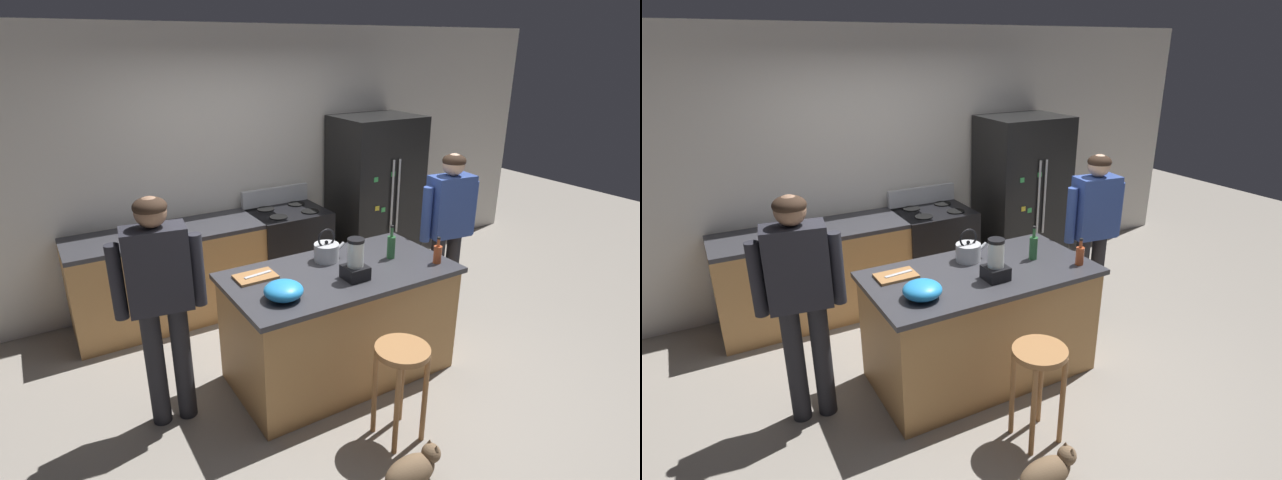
{
  "view_description": "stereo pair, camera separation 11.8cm",
  "coord_description": "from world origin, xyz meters",
  "views": [
    {
      "loc": [
        -1.93,
        -2.94,
        2.51
      ],
      "look_at": [
        0.0,
        0.3,
        1.05
      ],
      "focal_mm": 28.52,
      "sensor_mm": 36.0,
      "label": 1
    },
    {
      "loc": [
        -1.83,
        -3.0,
        2.51
      ],
      "look_at": [
        0.0,
        0.3,
        1.05
      ],
      "focal_mm": 28.52,
      "sensor_mm": 36.0,
      "label": 2
    }
  ],
  "objects": [
    {
      "name": "stove_range",
      "position": [
        0.34,
        1.52,
        0.46
      ],
      "size": [
        0.76,
        0.65,
        1.08
      ],
      "color": "black",
      "rests_on": "ground_plane"
    },
    {
      "name": "bar_stool",
      "position": [
        -0.06,
        -0.82,
        0.54
      ],
      "size": [
        0.36,
        0.36,
        0.7
      ],
      "color": "#9E6B3D",
      "rests_on": "ground_plane"
    },
    {
      "name": "cutting_board",
      "position": [
        -0.61,
        0.21,
        0.91
      ],
      "size": [
        0.3,
        0.2,
        0.02
      ],
      "primitive_type": "cube",
      "color": "#9E6B3D",
      "rests_on": "kitchen_island"
    },
    {
      "name": "bottle_cooking_sauce",
      "position": [
        0.73,
        -0.27,
        0.98
      ],
      "size": [
        0.06,
        0.06,
        0.22
      ],
      "color": "#B24C26",
      "rests_on": "kitchen_island"
    },
    {
      "name": "cat",
      "position": [
        -0.24,
        -1.2,
        0.11
      ],
      "size": [
        0.52,
        0.18,
        0.26
      ],
      "color": "brown",
      "rests_on": "ground_plane"
    },
    {
      "name": "tea_kettle",
      "position": [
        0.01,
        0.22,
        0.98
      ],
      "size": [
        0.28,
        0.2,
        0.27
      ],
      "color": "#B7BABF",
      "rests_on": "kitchen_island"
    },
    {
      "name": "ground_plane",
      "position": [
        0.0,
        0.0,
        0.0
      ],
      "size": [
        14.0,
        14.0,
        0.0
      ],
      "primitive_type": "plane",
      "color": "gray"
    },
    {
      "name": "blender_appliance",
      "position": [
        0.02,
        -0.17,
        1.04
      ],
      "size": [
        0.17,
        0.17,
        0.31
      ],
      "color": "black",
      "rests_on": "kitchen_island"
    },
    {
      "name": "person_by_island_left",
      "position": [
        -1.31,
        0.14,
        1.0
      ],
      "size": [
        0.6,
        0.28,
        1.65
      ],
      "color": "#26262B",
      "rests_on": "ground_plane"
    },
    {
      "name": "bottle_olive_oil",
      "position": [
        0.48,
        0.0,
        1.01
      ],
      "size": [
        0.07,
        0.07,
        0.28
      ],
      "color": "#2D6638",
      "rests_on": "kitchen_island"
    },
    {
      "name": "mixing_bowl",
      "position": [
        -0.58,
        -0.19,
        0.97
      ],
      "size": [
        0.27,
        0.27,
        0.12
      ],
      "primitive_type": "ellipsoid",
      "color": "#268CD8",
      "rests_on": "kitchen_island"
    },
    {
      "name": "person_by_sink_right",
      "position": [
        1.36,
        0.26,
        0.98
      ],
      "size": [
        0.6,
        0.27,
        1.61
      ],
      "color": "#26262B",
      "rests_on": "ground_plane"
    },
    {
      "name": "refrigerator",
      "position": [
        1.43,
        1.5,
        0.9
      ],
      "size": [
        0.9,
        0.73,
        1.8
      ],
      "color": "black",
      "rests_on": "ground_plane"
    },
    {
      "name": "back_counter_run",
      "position": [
        -0.8,
        1.55,
        0.45
      ],
      "size": [
        2.0,
        0.64,
        0.9
      ],
      "color": "#B7844C",
      "rests_on": "ground_plane"
    },
    {
      "name": "chef_knife",
      "position": [
        -0.59,
        0.21,
        0.93
      ],
      "size": [
        0.22,
        0.05,
        0.01
      ],
      "primitive_type": "cube",
      "rotation": [
        0.0,
        0.0,
        0.11
      ],
      "color": "#B7BABF",
      "rests_on": "cutting_board"
    },
    {
      "name": "kitchen_island",
      "position": [
        0.0,
        0.0,
        0.45
      ],
      "size": [
        1.75,
        0.92,
        0.9
      ],
      "color": "#B7844C",
      "rests_on": "ground_plane"
    },
    {
      "name": "back_wall",
      "position": [
        0.0,
        1.95,
        1.35
      ],
      "size": [
        8.0,
        0.1,
        2.7
      ],
      "primitive_type": "cube",
      "color": "silver",
      "rests_on": "ground_plane"
    }
  ]
}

